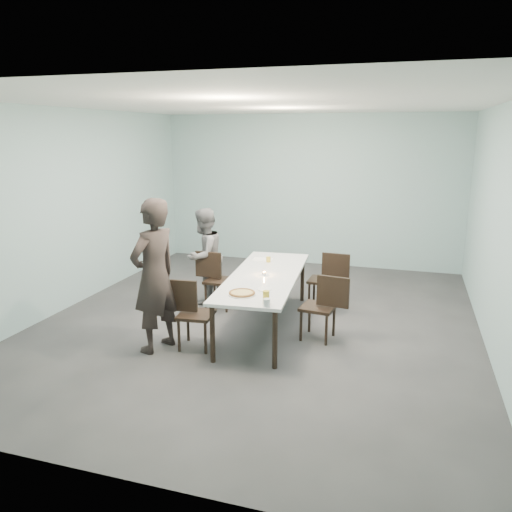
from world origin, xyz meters
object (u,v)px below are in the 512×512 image
(chair_near_left, at_px, (190,309))
(tealight, at_px, (264,274))
(side_plate, at_px, (264,289))
(water_tumbler, at_px, (267,303))
(table, at_px, (265,279))
(diner_near, at_px, (154,276))
(chair_far_left, at_px, (215,276))
(amber_tumbler, at_px, (268,259))
(pizza, at_px, (242,293))
(diner_far, at_px, (204,256))
(chair_near_right, at_px, (324,303))
(chair_far_right, at_px, (328,276))
(beer_glass, at_px, (266,297))

(chair_near_left, distance_m, tealight, 1.18)
(side_plate, height_order, water_tumbler, water_tumbler)
(table, height_order, diner_near, diner_near)
(chair_far_left, bearing_deg, amber_tumbler, 10.72)
(diner_near, height_order, water_tumbler, diner_near)
(pizza, bearing_deg, diner_near, -169.21)
(chair_near_left, relative_size, chair_far_left, 1.00)
(side_plate, bearing_deg, tealight, 106.31)
(diner_far, height_order, pizza, diner_far)
(chair_near_right, relative_size, amber_tumbler, 10.88)
(pizza, xyz_separation_m, amber_tumbler, (-0.12, 1.58, 0.02))
(amber_tumbler, bearing_deg, chair_near_left, -109.39)
(chair_far_left, height_order, side_plate, chair_far_left)
(chair_far_right, distance_m, amber_tumbler, 0.97)
(chair_far_right, relative_size, side_plate, 4.83)
(beer_glass, bearing_deg, side_plate, 108.39)
(table, distance_m, amber_tumbler, 0.71)
(chair_near_right, bearing_deg, table, -5.54)
(water_tumbler, relative_size, tealight, 1.61)
(water_tumbler, bearing_deg, diner_near, 175.44)
(chair_near_left, bearing_deg, table, 46.81)
(water_tumbler, bearing_deg, chair_far_right, 81.56)
(table, height_order, chair_near_right, chair_near_right)
(chair_far_left, distance_m, tealight, 1.14)
(chair_far_right, relative_size, beer_glass, 5.80)
(pizza, height_order, beer_glass, beer_glass)
(diner_near, height_order, pizza, diner_near)
(chair_near_left, xyz_separation_m, side_plate, (0.88, 0.29, 0.25))
(tealight, bearing_deg, table, 86.31)
(water_tumbler, distance_m, amber_tumbler, 1.97)
(side_plate, xyz_separation_m, water_tumbler, (0.20, -0.59, 0.04))
(chair_far_left, distance_m, diner_near, 1.72)
(chair_near_left, height_order, pizza, chair_near_left)
(diner_far, bearing_deg, diner_near, 17.88)
(chair_near_left, bearing_deg, tealight, 46.52)
(chair_far_right, xyz_separation_m, beer_glass, (-0.37, -2.15, 0.32))
(beer_glass, bearing_deg, water_tumbler, -69.87)
(diner_far, xyz_separation_m, beer_glass, (1.55, -1.86, 0.07))
(chair_near_right, bearing_deg, diner_far, -16.92)
(chair_near_left, relative_size, amber_tumbler, 10.88)
(chair_far_right, distance_m, diner_far, 1.96)
(table, xyz_separation_m, chair_near_right, (0.86, -0.20, -0.19))
(beer_glass, distance_m, tealight, 1.16)
(water_tumbler, bearing_deg, amber_tumbler, 105.27)
(beer_glass, bearing_deg, chair_far_left, 127.70)
(pizza, xyz_separation_m, water_tumbler, (0.40, -0.32, 0.03))
(diner_far, distance_m, amber_tumbler, 1.07)
(diner_far, xyz_separation_m, pizza, (1.19, -1.64, 0.02))
(diner_far, distance_m, water_tumbler, 2.51)
(diner_near, distance_m, tealight, 1.54)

